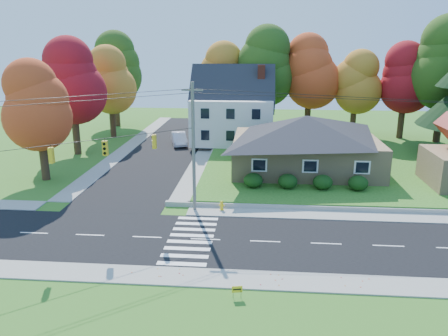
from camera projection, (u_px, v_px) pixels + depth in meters
The scene contains 23 objects.
ground at pixel (205, 239), 29.32m from camera, with size 120.00×120.00×0.00m, color #3D7923.
road_main at pixel (205, 239), 29.32m from camera, with size 90.00×8.00×0.02m, color black.
road_cross at pixel (168, 148), 54.85m from camera, with size 8.00×44.00×0.02m, color black.
sidewalk_north at pixel (213, 211), 34.10m from camera, with size 90.00×2.00×0.08m, color #9C9A90.
sidewalk_south at pixel (194, 277), 24.53m from camera, with size 90.00×2.00×0.08m, color #9C9A90.
lawn at pixel (345, 160), 48.32m from camera, with size 30.00×30.00×0.50m, color #3D7923.
ranch_house at pixel (305, 142), 43.10m from camera, with size 14.60×10.60×5.40m.
colonial_house at pixel (233, 110), 54.86m from camera, with size 10.40×8.40×9.60m.
hedge_row at pixel (305, 182), 37.79m from camera, with size 10.70×1.70×1.27m.
traffic_infrastructure at pixel (205, 160), 29.20m from camera, with size 38.10×10.66×10.00m.
tree_lot_0 at pixel (221, 76), 59.73m from camera, with size 6.72×6.72×12.51m.
tree_lot_1 at pixel (265, 67), 57.93m from camera, with size 7.84×7.84×14.60m.
tree_lot_2 at pixel (310, 72), 58.59m from camera, with size 7.28×7.28×13.56m.
tree_lot_3 at pixel (356, 82), 57.51m from camera, with size 6.16×6.16×11.47m.
tree_lot_4 at pixel (406, 78), 55.89m from camera, with size 6.72×6.72×12.51m.
tree_lot_5 at pixel (447, 63), 53.11m from camera, with size 8.40×8.40×15.64m.
tree_west_0 at pixel (38, 105), 40.19m from camera, with size 6.16×6.16×11.47m.
tree_west_1 at pixel (71, 82), 49.48m from camera, with size 7.28×7.28×13.56m.
tree_west_2 at pixel (110, 80), 59.15m from camera, with size 6.72×6.72×12.51m.
tree_west_3 at pixel (114, 67), 66.61m from camera, with size 7.84×7.84×14.60m.
white_car at pixel (179, 139), 56.05m from camera, with size 1.69×4.85×1.60m, color silver.
fire_hydrant at pixel (222, 206), 34.23m from camera, with size 0.47×0.36×0.82m.
yard_sign at pixel (237, 290), 22.48m from camera, with size 0.55×0.14×0.69m.
Camera 1 is at (3.48, -26.64, 12.76)m, focal length 35.00 mm.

